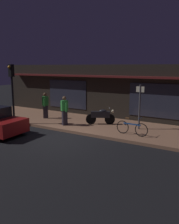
# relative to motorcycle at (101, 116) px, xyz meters

# --- Properties ---
(ground_plane) EXTENTS (60.00, 60.00, 0.00)m
(ground_plane) POSITION_rel_motorcycle_xyz_m (-0.60, -3.08, -0.65)
(ground_plane) COLOR black
(sidewalk_slab) EXTENTS (18.00, 4.00, 0.15)m
(sidewalk_slab) POSITION_rel_motorcycle_xyz_m (-0.60, -0.08, -0.57)
(sidewalk_slab) COLOR #8C6047
(sidewalk_slab) RESTS_ON ground_plane
(storefront_building) EXTENTS (18.00, 3.30, 3.60)m
(storefront_building) POSITION_rel_motorcycle_xyz_m (-0.60, 3.31, 1.16)
(storefront_building) COLOR black
(storefront_building) RESTS_ON ground_plane
(motorcycle) EXTENTS (1.55, 0.95, 0.97)m
(motorcycle) POSITION_rel_motorcycle_xyz_m (0.00, 0.00, 0.00)
(motorcycle) COLOR black
(motorcycle) RESTS_ON sidewalk_slab
(bicycle_parked) EXTENTS (1.66, 0.42, 0.91)m
(bicycle_parked) POSITION_rel_motorcycle_xyz_m (2.36, -1.19, -0.14)
(bicycle_parked) COLOR black
(bicycle_parked) RESTS_ON sidewalk_slab
(person_photographer) EXTENTS (0.44, 0.58, 1.67)m
(person_photographer) POSITION_rel_motorcycle_xyz_m (-3.87, -0.42, 0.38)
(person_photographer) COLOR #28232D
(person_photographer) RESTS_ON sidewalk_slab
(person_bystander) EXTENTS (0.58, 0.44, 1.67)m
(person_bystander) POSITION_rel_motorcycle_xyz_m (-1.69, -1.27, 0.38)
(person_bystander) COLOR #28232D
(person_bystander) RESTS_ON sidewalk_slab
(sign_post) EXTENTS (0.44, 0.09, 2.40)m
(sign_post) POSITION_rel_motorcycle_xyz_m (2.28, 0.09, 0.86)
(sign_post) COLOR #47474C
(sign_post) RESTS_ON sidewalk_slab
(traffic_light_pole) EXTENTS (0.24, 0.33, 3.60)m
(traffic_light_pole) POSITION_rel_motorcycle_xyz_m (-4.47, -2.52, 1.83)
(traffic_light_pole) COLOR black
(traffic_light_pole) RESTS_ON ground_plane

